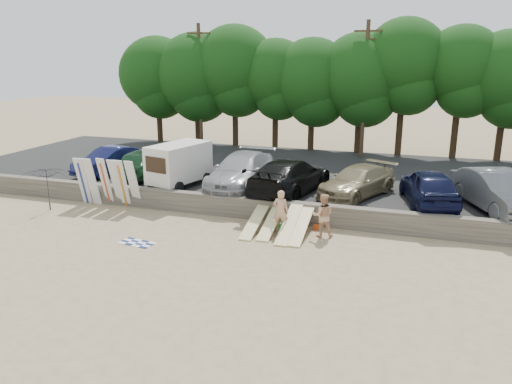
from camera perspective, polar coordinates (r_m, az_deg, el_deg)
ground at (r=20.70m, az=0.99°, el=-5.94°), size 120.00×120.00×0.00m
seawall at (r=23.25m, az=3.19°, el=-2.21°), size 44.00×0.50×1.00m
parking_lot at (r=30.33m, az=6.89°, el=1.64°), size 44.00×14.50×0.70m
treeline at (r=36.66m, az=7.33°, el=13.36°), size 33.60×6.49×9.29m
utility_poles at (r=34.67m, az=12.34°, el=11.63°), size 25.80×0.26×9.00m
box_trailer at (r=26.96m, az=-8.78°, el=3.35°), size 2.69×3.89×2.27m
car_0 at (r=30.82m, az=-16.39°, el=3.47°), size 2.67×4.92×1.54m
car_1 at (r=29.52m, az=-12.61°, el=3.33°), size 2.15×4.93×1.65m
car_2 at (r=26.41m, az=-1.69°, el=2.41°), size 2.49×6.09×1.77m
car_3 at (r=25.43m, az=3.91°, el=1.85°), size 3.64×6.43×1.76m
car_4 at (r=25.35m, az=11.50°, el=1.18°), size 3.98×5.43×1.46m
car_5 at (r=24.75m, az=19.16°, el=0.59°), size 3.06×5.37×1.72m
car_6 at (r=24.95m, az=25.81°, el=0.10°), size 3.84×5.78×1.80m
surfboard_upright_0 at (r=27.13m, az=-19.18°, el=1.20°), size 0.57×0.77×2.53m
surfboard_upright_1 at (r=26.83m, az=-18.22°, el=1.14°), size 0.51×0.71×2.53m
surfboard_upright_2 at (r=26.54m, az=-16.83°, el=1.12°), size 0.57×0.69×2.55m
surfboard_upright_3 at (r=26.15m, az=-15.65°, el=0.98°), size 0.58×0.79×2.53m
surfboard_upright_4 at (r=25.93m, az=-15.03°, el=0.92°), size 0.51×0.68×2.54m
surfboard_upright_5 at (r=25.67m, az=-13.82°, el=0.84°), size 0.54×0.76×2.53m
surfboard_low_0 at (r=22.15m, az=-0.11°, el=-3.32°), size 0.56×2.92×0.84m
surfboard_low_1 at (r=22.02m, az=1.80°, el=-3.36°), size 0.56×2.90×0.89m
surfboard_low_2 at (r=21.55m, az=3.79°, el=-3.70°), size 0.56×2.88×0.99m
surfboard_low_3 at (r=21.51m, az=5.20°, el=-3.82°), size 0.56×2.89×0.94m
beachgoer_a at (r=21.76m, az=2.84°, el=-2.21°), size 0.70×0.47×1.90m
beachgoer_b at (r=21.37m, az=7.64°, el=-2.67°), size 1.07×0.92×1.90m
cooler at (r=22.27m, az=2.44°, el=-3.93°), size 0.40×0.33×0.32m
gear_bag at (r=22.46m, az=7.00°, el=-4.00°), size 0.34×0.29×0.22m
beach_towel at (r=21.36m, az=-13.45°, el=-5.67°), size 1.72×1.72×0.00m
beach_umbrella at (r=26.83m, az=-22.81°, el=0.33°), size 3.42×3.42×2.20m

